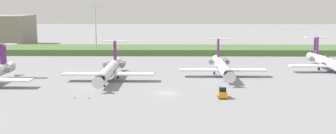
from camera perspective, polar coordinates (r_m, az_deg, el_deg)
The scene contains 9 objects.
ground_plane at distance 115.81m, azimuth 0.09°, elevation -0.42°, with size 500.00×500.00×0.00m, color gray.
grass_berm at distance 154.99m, azimuth 0.26°, elevation 2.46°, with size 320.00×20.00×2.28m, color #4C6B38.
regional_jet_second at distance 101.46m, azimuth -8.40°, elevation -0.45°, with size 22.81×31.00×9.00m.
regional_jet_third at distance 107.30m, azimuth 7.77°, elevation 0.09°, with size 22.81×31.00×9.00m.
regional_jet_fourth at distance 121.82m, azimuth 22.00°, elevation 0.59°, with size 22.81×31.00×9.00m.
antenna_mast at distance 152.49m, azimuth -10.35°, elevation 6.02°, with size 4.40×0.50×27.30m.
baggage_tug at distance 82.52m, azimuth 7.78°, elevation -3.75°, with size 1.72×3.20×2.30m.
safety_cone_front_marker at distance 83.67m, azimuth -13.26°, elevation -4.25°, with size 0.44×0.44×0.55m, color orange.
safety_cone_mid_marker at distance 82.68m, azimuth -11.26°, elevation -4.34°, with size 0.44×0.44×0.55m, color orange.
Camera 1 is at (1.34, -84.16, 19.43)m, focal length 42.48 mm.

